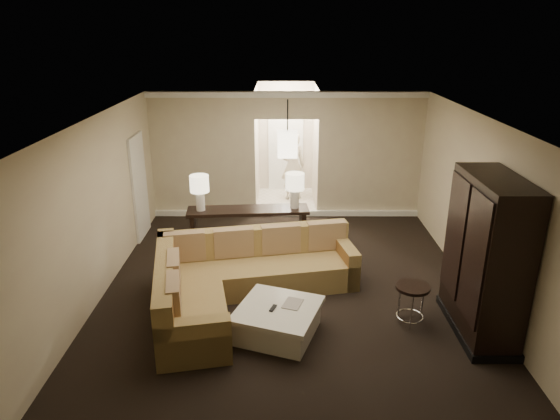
{
  "coord_description": "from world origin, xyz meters",
  "views": [
    {
      "loc": [
        -0.13,
        -6.75,
        4.08
      ],
      "look_at": [
        -0.14,
        1.2,
        1.15
      ],
      "focal_mm": 32.0,
      "sensor_mm": 36.0,
      "label": 1
    }
  ],
  "objects_px": {
    "console_table": "(248,226)",
    "person": "(293,163)",
    "drink_table": "(412,296)",
    "coffee_table": "(278,320)",
    "armoire": "(485,261)",
    "sectional_sofa": "(238,278)"
  },
  "relations": [
    {
      "from": "console_table",
      "to": "person",
      "type": "bearing_deg",
      "value": 69.43
    },
    {
      "from": "drink_table",
      "to": "person",
      "type": "height_order",
      "value": "person"
    },
    {
      "from": "coffee_table",
      "to": "console_table",
      "type": "height_order",
      "value": "console_table"
    },
    {
      "from": "coffee_table",
      "to": "drink_table",
      "type": "bearing_deg",
      "value": 8.66
    },
    {
      "from": "drink_table",
      "to": "console_table",
      "type": "bearing_deg",
      "value": 135.4
    },
    {
      "from": "person",
      "to": "drink_table",
      "type": "bearing_deg",
      "value": 92.12
    },
    {
      "from": "coffee_table",
      "to": "drink_table",
      "type": "relative_size",
      "value": 2.25
    },
    {
      "from": "armoire",
      "to": "drink_table",
      "type": "xyz_separation_m",
      "value": [
        -0.9,
        0.17,
        -0.65
      ]
    },
    {
      "from": "drink_table",
      "to": "sectional_sofa",
      "type": "bearing_deg",
      "value": 165.7
    },
    {
      "from": "sectional_sofa",
      "to": "coffee_table",
      "type": "xyz_separation_m",
      "value": [
        0.63,
        -0.94,
        -0.16
      ]
    },
    {
      "from": "drink_table",
      "to": "person",
      "type": "distance_m",
      "value": 5.88
    },
    {
      "from": "coffee_table",
      "to": "console_table",
      "type": "bearing_deg",
      "value": 101.79
    },
    {
      "from": "armoire",
      "to": "drink_table",
      "type": "bearing_deg",
      "value": 169.39
    },
    {
      "from": "person",
      "to": "console_table",
      "type": "bearing_deg",
      "value": 60.41
    },
    {
      "from": "sectional_sofa",
      "to": "drink_table",
      "type": "height_order",
      "value": "sectional_sofa"
    },
    {
      "from": "sectional_sofa",
      "to": "drink_table",
      "type": "relative_size",
      "value": 5.47
    },
    {
      "from": "drink_table",
      "to": "person",
      "type": "bearing_deg",
      "value": 105.72
    },
    {
      "from": "coffee_table",
      "to": "armoire",
      "type": "xyz_separation_m",
      "value": [
        2.82,
        0.12,
        0.87
      ]
    },
    {
      "from": "console_table",
      "to": "armoire",
      "type": "xyz_separation_m",
      "value": [
        3.4,
        -2.63,
        0.57
      ]
    },
    {
      "from": "console_table",
      "to": "armoire",
      "type": "relative_size",
      "value": 1.01
    },
    {
      "from": "sectional_sofa",
      "to": "person",
      "type": "relative_size",
      "value": 1.79
    },
    {
      "from": "armoire",
      "to": "drink_table",
      "type": "height_order",
      "value": "armoire"
    }
  ]
}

